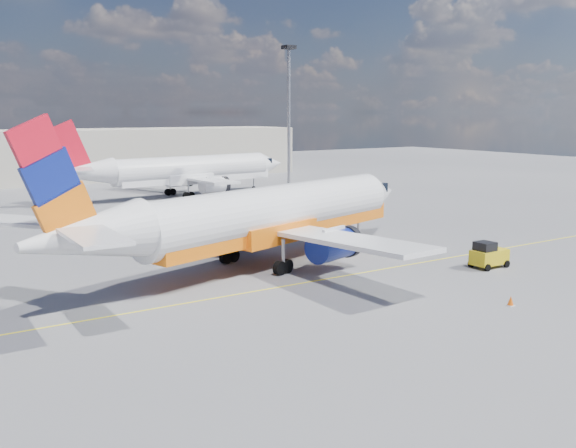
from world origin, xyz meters
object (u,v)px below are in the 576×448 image
main_jet (265,216)px  gse_tug (488,255)px  traffic_cone (511,301)px  second_jet (185,171)px

main_jet → gse_tug: bearing=-51.9°
main_jet → traffic_cone: main_jet is taller
second_jet → gse_tug: bearing=-93.8°
main_jet → gse_tug: 15.83m
main_jet → gse_tug: size_ratio=13.40×
traffic_cone → main_jet: bearing=113.0°
main_jet → second_jet: (10.86, 38.05, -0.26)m
main_jet → traffic_cone: 17.34m
gse_tug → traffic_cone: size_ratio=4.65×
main_jet → gse_tug: (12.79, -8.94, -2.69)m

